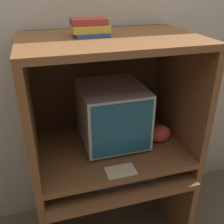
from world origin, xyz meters
name	(u,v)px	position (x,y,z in m)	size (l,w,h in m)	color
wall_back	(95,52)	(0.00, 0.72, 1.30)	(6.00, 0.06, 2.60)	#B2A893
desk_base	(113,193)	(0.00, 0.28, 0.41)	(0.98, 0.70, 0.65)	brown
desk_monitor_shelf	(111,150)	(0.00, 0.33, 0.74)	(0.98, 0.66, 0.12)	brown
hutch_upper	(109,78)	(0.00, 0.36, 1.23)	(0.98, 0.66, 0.70)	brown
crt_monitor	(112,113)	(0.03, 0.40, 0.97)	(0.40, 0.46, 0.39)	#B2B2B7
keyboard	(124,177)	(0.03, 0.14, 0.66)	(0.38, 0.15, 0.03)	#2D2D30
mouse	(161,169)	(0.28, 0.13, 0.67)	(0.07, 0.05, 0.03)	#28282B
snack_bag	(160,134)	(0.33, 0.29, 0.83)	(0.14, 0.11, 0.12)	#BC382D
book_stack	(90,27)	(-0.10, 0.37, 1.52)	(0.20, 0.15, 0.09)	navy
paper_card	(121,171)	(-0.01, 0.07, 0.77)	(0.17, 0.11, 0.00)	#CCB28C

